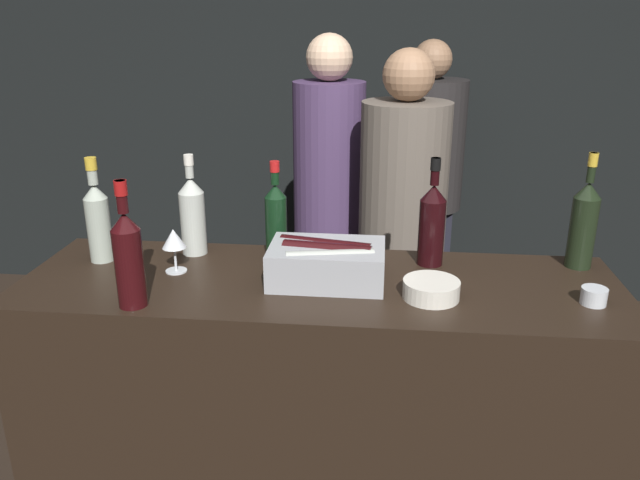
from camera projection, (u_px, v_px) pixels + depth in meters
wall_back_chalkboard at (358, 85)px, 3.94m from camera, size 6.40×0.06×2.80m
bar_counter at (319, 429)px, 2.06m from camera, size 1.80×0.57×1.07m
ice_bin_with_bottles at (327, 261)px, 1.85m from camera, size 0.34×0.22×0.12m
bowl_white at (431, 289)px, 1.75m from camera, size 0.16×0.16×0.05m
wine_glass at (174, 240)px, 1.91m from camera, size 0.07×0.07×0.14m
candle_votive at (594, 296)px, 1.72m from camera, size 0.07×0.07×0.05m
red_wine_bottle_burgundy at (276, 218)px, 2.02m from camera, size 0.07×0.07×0.32m
red_wine_bottle_black_foil at (432, 222)px, 1.96m from camera, size 0.08×0.08×0.35m
red_wine_bottle_tall at (128, 256)px, 1.67m from camera, size 0.08×0.08×0.35m
rose_wine_bottle at (98, 219)px, 1.99m from camera, size 0.08×0.08×0.34m
white_wine_bottle at (192, 214)px, 2.05m from camera, size 0.08×0.08×0.33m
champagne_bottle at (584, 223)px, 1.93m from camera, size 0.08×0.08×0.37m
person_in_hoodie at (426, 179)px, 3.56m from camera, size 0.41×0.41×1.70m
person_blond_tee at (402, 230)px, 2.69m from camera, size 0.37×0.37×1.70m
person_grey_polo at (329, 200)px, 3.00m from camera, size 0.34×0.34×1.75m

